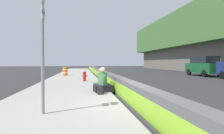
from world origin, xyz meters
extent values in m
plane|color=#2B2B2D|center=(0.00, 0.00, 0.00)|extent=(160.00, 160.00, 0.00)
cube|color=gray|center=(0.00, 2.65, 0.07)|extent=(80.00, 4.40, 0.14)
cube|color=#545456|center=(0.00, 0.00, 0.42)|extent=(76.00, 0.44, 0.85)
cube|color=#8CC62D|center=(0.00, 0.23, 0.38)|extent=(74.48, 0.01, 0.54)
cylinder|color=gray|center=(-0.91, 2.90, 1.94)|extent=(0.09, 0.09, 3.60)
cube|color=white|center=(-0.91, 2.88, 2.94)|extent=(0.44, 0.02, 0.36)
cube|color=#1956AD|center=(-0.91, 2.87, 2.94)|extent=(0.30, 0.01, 0.10)
cylinder|color=red|center=(8.35, 1.64, 0.50)|extent=(0.24, 0.24, 0.72)
cone|color=gray|center=(8.35, 1.64, 0.94)|extent=(0.26, 0.26, 0.16)
cylinder|color=gray|center=(8.35, 1.47, 0.54)|extent=(0.10, 0.12, 0.10)
cylinder|color=gray|center=(8.35, 1.81, 0.54)|extent=(0.10, 0.12, 0.10)
cube|color=black|center=(2.90, 0.81, 0.30)|extent=(0.84, 0.95, 0.32)
cylinder|color=#4C8951|center=(2.90, 0.81, 0.77)|extent=(0.41, 0.41, 0.61)
sphere|color=beige|center=(2.90, 0.81, 1.21)|extent=(0.27, 0.27, 0.27)
cylinder|color=#4C8951|center=(3.12, 0.84, 0.71)|extent=(0.33, 0.19, 0.54)
cylinder|color=#4C8951|center=(2.67, 0.78, 0.71)|extent=(0.33, 0.19, 0.54)
cube|color=#424247|center=(3.87, 0.80, 0.29)|extent=(0.72, 0.84, 0.31)
cylinder|color=#4C8951|center=(3.87, 0.80, 0.73)|extent=(0.39, 0.39, 0.58)
sphere|color=tan|center=(3.87, 0.80, 1.15)|extent=(0.25, 0.25, 0.25)
cylinder|color=#4C8951|center=(4.08, 0.80, 0.68)|extent=(0.30, 0.15, 0.51)
cylinder|color=#4C8951|center=(3.65, 0.79, 0.68)|extent=(0.30, 0.15, 0.51)
cube|color=#232328|center=(2.12, 1.04, 0.34)|extent=(0.32, 0.22, 0.40)
cube|color=#232328|center=(2.12, 0.90, 0.28)|extent=(0.22, 0.06, 0.20)
cylinder|color=orange|center=(15.02, 3.66, 0.61)|extent=(0.52, 0.52, 0.95)
cylinder|color=white|center=(15.02, 3.66, 0.80)|extent=(0.54, 0.54, 0.10)
cylinder|color=white|center=(15.02, 3.66, 0.47)|extent=(0.54, 0.54, 0.10)
cylinder|color=black|center=(9.87, -11.40, 0.36)|extent=(0.72, 0.22, 0.72)
cube|color=#145128|center=(13.78, -12.09, 0.93)|extent=(4.82, 1.98, 1.10)
cube|color=black|center=(13.68, -12.09, 1.88)|extent=(3.12, 1.76, 0.80)
cylinder|color=black|center=(15.32, -11.19, 0.38)|extent=(0.76, 0.23, 0.76)
cylinder|color=black|center=(15.30, -13.03, 0.38)|extent=(0.76, 0.23, 0.76)
cylinder|color=black|center=(12.25, -11.15, 0.38)|extent=(0.76, 0.23, 0.76)
cylinder|color=black|center=(12.23, -13.00, 0.38)|extent=(0.76, 0.23, 0.76)
camera|label=1|loc=(-6.44, 1.82, 1.57)|focal=30.70mm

